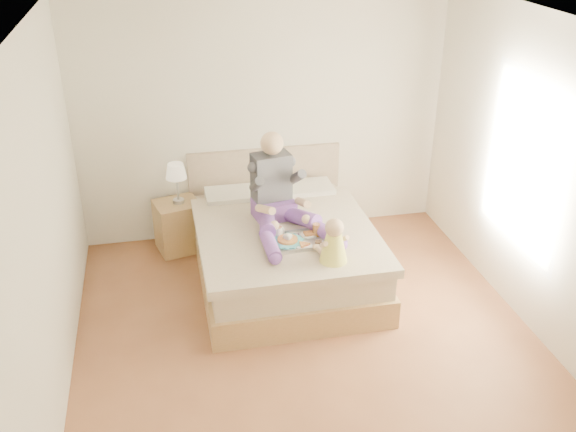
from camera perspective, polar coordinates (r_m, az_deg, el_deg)
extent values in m
cube|color=brown|center=(5.78, 1.70, -10.72)|extent=(4.00, 4.20, 0.01)
cube|color=white|center=(4.64, 2.17, 16.65)|extent=(4.00, 4.20, 0.02)
cube|color=silver|center=(6.97, -2.22, 8.77)|extent=(4.00, 0.02, 2.70)
cube|color=silver|center=(3.38, 10.60, -13.81)|extent=(4.00, 0.02, 2.70)
cube|color=silver|center=(5.02, -20.87, -0.70)|extent=(0.02, 4.20, 2.70)
cube|color=silver|center=(5.84, 21.38, 3.11)|extent=(0.02, 4.20, 2.70)
cube|color=white|center=(5.96, 20.35, 4.32)|extent=(0.02, 1.30, 1.60)
cube|color=white|center=(5.96, 20.31, 4.31)|extent=(0.01, 1.18, 1.48)
cube|color=olive|center=(6.51, -0.37, -4.38)|extent=(1.68, 2.13, 0.28)
cube|color=#C2AE90|center=(6.38, -0.38, -2.39)|extent=(1.60, 2.05, 0.24)
cube|color=#C2AE90|center=(6.17, -0.10, -1.73)|extent=(1.70, 1.80, 0.09)
cube|color=silver|center=(6.89, -4.73, 1.65)|extent=(0.62, 0.40, 0.14)
cube|color=silver|center=(7.01, 1.43, 2.21)|extent=(0.62, 0.40, 0.14)
cube|color=gray|center=(7.28, -2.09, 2.38)|extent=(1.70, 0.08, 1.00)
cube|color=olive|center=(7.05, -9.70, -0.87)|extent=(0.54, 0.50, 0.56)
cylinder|color=#B0B3B7|center=(6.92, -9.70, 1.33)|extent=(0.12, 0.12, 0.04)
cylinder|color=#B0B3B7|center=(6.86, -9.79, 2.41)|extent=(0.02, 0.02, 0.25)
cone|color=beige|center=(6.78, -9.93, 3.97)|extent=(0.22, 0.22, 0.16)
cube|color=#643A91|center=(6.38, -1.27, 0.67)|extent=(0.44, 0.37, 0.18)
cube|color=#323238|center=(6.30, -1.50, 3.46)|extent=(0.40, 0.29, 0.49)
sphere|color=#D7AF86|center=(6.14, -1.44, 6.48)|extent=(0.22, 0.22, 0.22)
cylinder|color=#643A91|center=(6.13, -1.84, -0.61)|extent=(0.23, 0.54, 0.22)
cylinder|color=#643A91|center=(5.78, -1.59, -2.60)|extent=(0.13, 0.47, 0.13)
sphere|color=#643A91|center=(5.60, -1.15, -3.81)|extent=(0.11, 0.11, 0.11)
cylinder|color=#323238|center=(6.11, -2.80, 2.84)|extent=(0.12, 0.31, 0.25)
cylinder|color=#D7AF86|center=(6.02, -2.03, 0.58)|extent=(0.16, 0.32, 0.17)
sphere|color=#D7AF86|center=(5.95, -1.22, -0.84)|extent=(0.09, 0.09, 0.09)
cylinder|color=#643A91|center=(6.24, 0.94, -0.07)|extent=(0.40, 0.53, 0.22)
cylinder|color=#643A91|center=(5.99, 3.48, -1.55)|extent=(0.28, 0.48, 0.13)
sphere|color=#643A91|center=(5.83, 4.79, -2.53)|extent=(0.11, 0.11, 0.11)
cylinder|color=#323238|center=(6.24, 0.71, 3.44)|extent=(0.17, 0.32, 0.25)
cylinder|color=#D7AF86|center=(6.15, 1.32, 1.20)|extent=(0.10, 0.32, 0.17)
sphere|color=#D7AF86|center=(6.06, 1.63, -0.29)|extent=(0.09, 0.09, 0.09)
cube|color=#B0B3B7|center=(5.96, 0.91, -2.30)|extent=(0.50, 0.40, 0.01)
cylinder|color=#40AFBA|center=(5.94, -0.04, -2.25)|extent=(0.28, 0.28, 0.02)
cylinder|color=#BA783E|center=(5.93, -0.04, -2.10)|extent=(0.19, 0.19, 0.02)
cylinder|color=white|center=(6.02, -0.89, -1.40)|extent=(0.08, 0.08, 0.10)
torus|color=white|center=(6.03, -0.43, -1.32)|extent=(0.02, 0.07, 0.06)
cylinder|color=#97624A|center=(5.99, -0.89, -1.01)|extent=(0.08, 0.08, 0.01)
cylinder|color=white|center=(6.05, 1.86, -1.69)|extent=(0.16, 0.16, 0.01)
cube|color=#BA783E|center=(6.04, 1.86, -1.56)|extent=(0.09, 0.08, 0.02)
cylinder|color=white|center=(5.87, 1.40, -2.67)|extent=(0.16, 0.16, 0.01)
ellipsoid|color=#B61C13|center=(5.85, 1.63, -2.58)|extent=(0.04, 0.03, 0.01)
cylinder|color=white|center=(6.03, 2.53, -1.21)|extent=(0.07, 0.07, 0.13)
cylinder|color=orange|center=(6.03, 2.53, -1.23)|extent=(0.07, 0.07, 0.12)
cylinder|color=white|center=(5.89, 2.73, -2.37)|extent=(0.07, 0.07, 0.04)
cylinder|color=#442609|center=(5.90, 2.72, -2.38)|extent=(0.06, 0.06, 0.03)
cone|color=#FFFC50|center=(5.62, 4.08, -2.80)|extent=(0.25, 0.25, 0.27)
sphere|color=#D7AF86|center=(5.53, 4.14, -1.04)|extent=(0.16, 0.16, 0.16)
cylinder|color=#D7AF86|center=(5.73, 2.98, -3.15)|extent=(0.09, 0.19, 0.06)
sphere|color=#D7AF86|center=(5.80, 2.44, -2.76)|extent=(0.05, 0.05, 0.05)
cylinder|color=#D7AF86|center=(5.56, 3.19, -2.55)|extent=(0.05, 0.14, 0.11)
cylinder|color=#D7AF86|center=(5.78, 3.76, -2.91)|extent=(0.13, 0.19, 0.06)
sphere|color=#D7AF86|center=(5.85, 3.30, -2.51)|extent=(0.05, 0.05, 0.05)
cylinder|color=#D7AF86|center=(5.65, 4.87, -2.06)|extent=(0.11, 0.14, 0.11)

